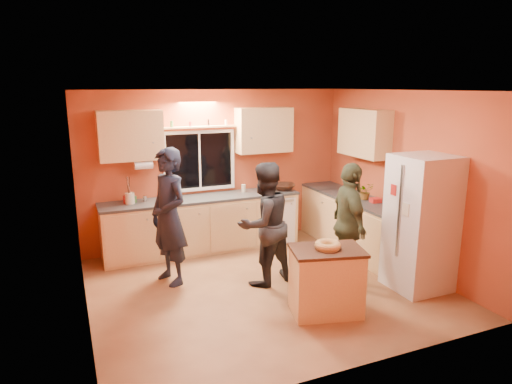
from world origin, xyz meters
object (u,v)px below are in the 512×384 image
person_left (169,217)px  person_right (349,225)px  refrigerator (421,223)px  person_center (264,224)px  island (326,281)px

person_left → person_right: 2.43m
refrigerator → person_right: size_ratio=1.07×
refrigerator → person_right: (-0.79, 0.48, -0.06)m
person_center → person_right: size_ratio=1.00×
person_center → person_right: person_center is taller
person_center → person_right: (1.05, -0.46, -0.00)m
person_left → person_center: person_left is taller
refrigerator → person_left: bearing=154.0°
island → person_right: 1.04m
refrigerator → person_center: 2.06m
island → person_right: size_ratio=0.56×
refrigerator → person_center: bearing=153.0°
refrigerator → person_left: size_ratio=0.96×
person_center → person_left: bearing=-39.1°
person_center → person_right: bearing=141.9°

